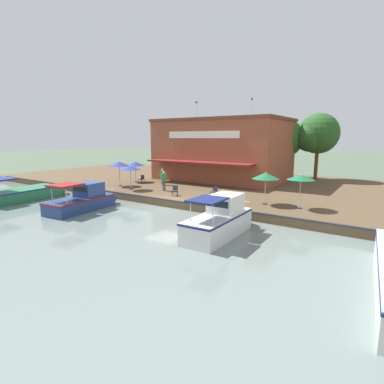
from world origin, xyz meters
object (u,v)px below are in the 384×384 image
at_px(patio_umbrella_mid_patio_right, 119,164).
at_px(motorboat_fourth_along, 223,219).
at_px(patio_umbrella_mid_patio_left, 301,177).
at_px(cafe_chair_under_first_umbrella, 214,191).
at_px(person_mid_patio, 162,175).
at_px(cafe_chair_facing_river, 175,190).
at_px(tree_upstream_bank, 316,135).
at_px(motorboat_nearest_quay, 86,200).
at_px(patio_umbrella_near_quay_edge, 266,176).
at_px(person_near_entrance, 164,178).
at_px(patio_umbrella_by_entrance, 135,164).
at_px(tree_behind_restaurant, 281,139).
at_px(cafe_chair_far_corner_seat, 142,179).
at_px(patio_umbrella_back_row, 130,168).
at_px(waterfront_restaurant, 222,150).
at_px(motorboat_mid_row, 27,193).

relative_size(patio_umbrella_mid_patio_right, motorboat_fourth_along, 0.42).
xyz_separation_m(patio_umbrella_mid_patio_left, cafe_chair_under_first_umbrella, (-0.36, -6.86, -1.66)).
bearing_deg(motorboat_fourth_along, person_mid_patio, -127.45).
xyz_separation_m(cafe_chair_facing_river, tree_upstream_bank, (-16.88, 7.32, 4.63)).
bearing_deg(cafe_chair_facing_river, motorboat_nearest_quay, -34.48).
bearing_deg(patio_umbrella_near_quay_edge, person_near_entrance, -91.52).
height_order(person_near_entrance, person_mid_patio, person_near_entrance).
bearing_deg(patio_umbrella_by_entrance, person_near_entrance, 66.64).
bearing_deg(motorboat_fourth_along, motorboat_nearest_quay, -87.34).
relative_size(person_mid_patio, tree_behind_restaurant, 0.24).
bearing_deg(patio_umbrella_mid_patio_right, patio_umbrella_mid_patio_left, 90.11).
xyz_separation_m(patio_umbrella_by_entrance, tree_upstream_bank, (-12.94, 15.68, 3.12)).
bearing_deg(tree_behind_restaurant, tree_upstream_bank, 106.22).
bearing_deg(motorboat_fourth_along, tree_upstream_bank, -179.98).
bearing_deg(patio_umbrella_by_entrance, tree_behind_restaurant, 134.64).
bearing_deg(cafe_chair_far_corner_seat, patio_umbrella_mid_patio_right, -12.30).
distance_m(patio_umbrella_back_row, cafe_chair_facing_river, 5.38).
bearing_deg(waterfront_restaurant, cafe_chair_far_corner_seat, -36.32).
xyz_separation_m(patio_umbrella_back_row, patio_umbrella_by_entrance, (-3.90, -3.20, -0.03)).
relative_size(waterfront_restaurant, patio_umbrella_mid_patio_right, 5.75).
relative_size(patio_umbrella_by_entrance, tree_upstream_bank, 0.30).
relative_size(patio_umbrella_mid_patio_left, motorboat_mid_row, 0.30).
xyz_separation_m(motorboat_fourth_along, tree_behind_restaurant, (-21.07, -3.66, 4.27)).
relative_size(patio_umbrella_by_entrance, motorboat_mid_row, 0.28).
xyz_separation_m(patio_umbrella_mid_patio_left, tree_behind_restaurant, (-14.75, -6.15, 2.43)).
distance_m(patio_umbrella_by_entrance, person_mid_patio, 3.97).
xyz_separation_m(patio_umbrella_back_row, motorboat_mid_row, (6.48, -6.03, -1.97)).
bearing_deg(patio_umbrella_near_quay_edge, cafe_chair_under_first_umbrella, -95.21).
bearing_deg(patio_umbrella_by_entrance, patio_umbrella_mid_patio_left, 81.05).
xyz_separation_m(patio_umbrella_by_entrance, motorboat_mid_row, (10.39, -2.83, -1.94)).
distance_m(patio_umbrella_mid_patio_right, patio_umbrella_mid_patio_left, 17.54).
bearing_deg(person_mid_patio, patio_umbrella_mid_patio_left, 79.14).
relative_size(motorboat_nearest_quay, motorboat_fourth_along, 1.04).
distance_m(waterfront_restaurant, person_near_entrance, 10.18).
distance_m(motorboat_nearest_quay, tree_behind_restaurant, 23.32).
xyz_separation_m(cafe_chair_facing_river, tree_behind_restaurant, (-15.82, 3.67, 4.09)).
distance_m(patio_umbrella_near_quay_edge, motorboat_mid_row, 20.12).
bearing_deg(person_near_entrance, motorboat_mid_row, -49.18).
height_order(person_mid_patio, motorboat_fourth_along, motorboat_fourth_along).
xyz_separation_m(tree_behind_restaurant, tree_upstream_bank, (-1.06, 3.65, 0.54)).
bearing_deg(cafe_chair_far_corner_seat, cafe_chair_under_first_umbrella, 77.80).
bearing_deg(person_near_entrance, cafe_chair_facing_river, 59.98).
relative_size(patio_umbrella_mid_patio_right, person_mid_patio, 1.50).
distance_m(cafe_chair_facing_river, tree_upstream_bank, 18.97).
relative_size(patio_umbrella_near_quay_edge, motorboat_fourth_along, 0.40).
bearing_deg(cafe_chair_under_first_umbrella, patio_umbrella_mid_patio_right, -87.88).
bearing_deg(tree_upstream_bank, cafe_chair_under_first_umbrella, -15.78).
distance_m(patio_umbrella_mid_patio_right, motorboat_nearest_quay, 8.04).
bearing_deg(patio_umbrella_mid_patio_left, cafe_chair_facing_river, -83.76).
distance_m(patio_umbrella_mid_patio_right, tree_upstream_bank, 22.04).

